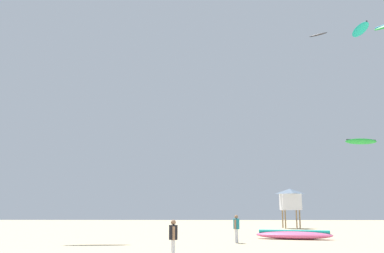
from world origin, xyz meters
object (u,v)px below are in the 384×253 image
Objects in this scene: lifeguard_tower at (290,199)px; person_foreground at (173,236)px; kite_grounded_near at (294,235)px; kite_aloft_3 at (318,35)px; kite_aloft_2 at (360,30)px; person_midground at (236,227)px; kite_aloft_1 at (361,141)px.

person_foreground is at bearing -112.03° from lifeguard_tower.
kite_grounded_near is 27.58m from kite_aloft_3.
kite_aloft_2 reaches higher than lifeguard_tower.
lifeguard_tower is (7.32, 18.32, 2.03)m from person_midground.
kite_aloft_3 is at bearing -132.89° from kite_aloft_1.
lifeguard_tower is 22.87m from kite_aloft_2.
kite_aloft_3 is (-5.80, -2.26, -1.56)m from kite_aloft_2.
kite_aloft_2 is (12.95, 17.86, 23.15)m from kite_grounded_near.
kite_aloft_3 reaches higher than kite_aloft_1.
kite_grounded_near is 15.65m from lifeguard_tower.
lifeguard_tower is (3.00, 15.11, 2.75)m from kite_grounded_near.
person_midground is at bearing -111.77° from lifeguard_tower.
kite_aloft_2 reaches higher than kite_aloft_3.
person_foreground is at bearing -90.20° from person_midground.
kite_grounded_near is (7.81, 11.62, -0.69)m from person_foreground.
kite_aloft_2 is (-1.02, -5.08, 13.00)m from kite_aloft_1.
lifeguard_tower is (10.81, 26.73, 2.06)m from person_foreground.
kite_grounded_near is at bearing -114.62° from kite_aloft_3.
kite_aloft_1 is at bearing 78.63° from kite_aloft_2.
kite_aloft_1 is 14.00m from kite_aloft_2.
kite_grounded_near is at bearing -121.34° from kite_aloft_1.
kite_grounded_near is 1.34× the size of lifeguard_tower.
person_midground is at bearing -143.41° from kite_grounded_near.
person_midground is at bearing -124.97° from kite_aloft_1.
kite_aloft_1 is at bearing 77.40° from person_midground.
kite_aloft_3 reaches higher than person_midground.
lifeguard_tower is at bearing -144.48° from kite_aloft_1.
kite_aloft_2 is (20.76, 29.48, 22.46)m from person_foreground.
person_foreground is 37.43m from kite_aloft_3.
person_foreground is at bearing -122.22° from kite_aloft_1.
kite_aloft_3 reaches higher than person_foreground.
person_midground is 30.34m from kite_aloft_3.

